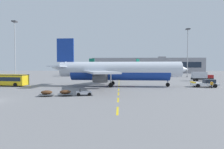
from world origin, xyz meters
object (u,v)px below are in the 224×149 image
Objects in this scene: apron_shuttle_bus at (5,79)px; ground_crew_worker at (212,84)px; airliner_foreground at (117,71)px; apron_light_mast_near at (15,43)px; fuel_service_truck at (201,76)px; baggage_train at (65,93)px; pushback_tug at (205,83)px; airliner_far_center at (128,70)px; airliner_mid_left at (77,70)px; apron_light_mast_far at (188,47)px.

apron_shuttle_bus is 50.59m from ground_crew_worker.
ground_crew_worker is (50.48, -3.28, -0.83)m from apron_shuttle_bus.
airliner_foreground is 21.30× the size of ground_crew_worker.
apron_light_mast_near reaches higher than apron_shuttle_bus.
fuel_service_truck reaches higher than baggage_train.
airliner_far_center is at bearing 102.31° from pushback_tug.
ground_crew_worker is at bearing 22.87° from baggage_train.
airliner_foreground reaches higher than airliner_far_center.
apron_shuttle_bus is (-4.10, -62.48, -1.42)m from airliner_mid_left.
airliner_mid_left is 1.11× the size of apron_light_mast_near.
airliner_far_center reaches higher than baggage_train.
apron_shuttle_bus is at bearing -160.74° from fuel_service_truck.
fuel_service_truck is at bearing 19.26° from apron_shuttle_bus.
ground_crew_worker is 0.07× the size of apron_light_mast_near.
baggage_train is 32.70m from ground_crew_worker.
airliner_mid_left is 3.79× the size of fuel_service_truck.
airliner_far_center is at bearing 85.48° from airliner_foreground.
apron_shuttle_bus reaches higher than ground_crew_worker.
airliner_mid_left is 68.61m from fuel_service_truck.
airliner_foreground is 2.82× the size of apron_shuttle_bus.
baggage_train is (20.35, -15.99, -1.23)m from apron_shuttle_bus.
apron_light_mast_near is at bearing 115.55° from apron_shuttle_bus.
apron_shuttle_bus is at bearing -64.45° from apron_light_mast_near.
airliner_far_center is (-15.77, 72.22, 2.51)m from pushback_tug.
apron_shuttle_bus is at bearing -143.96° from apron_light_mast_far.
ground_crew_worker is (-7.76, -23.63, -0.72)m from fuel_service_truck.
airliner_far_center is at bearing 64.27° from apron_shuttle_bus.
apron_light_mast_far is (41.77, 61.19, 14.17)m from baggage_train.
baggage_train is 58.74m from apron_light_mast_near.
baggage_train is (16.25, -78.47, -2.64)m from airliner_mid_left.
fuel_service_truck is at bearing -98.87° from apron_light_mast_far.
apron_light_mast_near is at bearing 154.93° from pushback_tug.
airliner_foreground is 1.45× the size of apron_light_mast_near.
pushback_tug reaches higher than baggage_train.
pushback_tug is at bearing -104.51° from apron_light_mast_far.
airliner_mid_left is at bearing 61.27° from apron_light_mast_near.
airliner_foreground is 18.68m from baggage_train.
fuel_service_truck is at bearing 43.81° from baggage_train.
ground_crew_worker is (0.24, -2.59, 0.02)m from pushback_tug.
baggage_train is (-29.89, -15.30, -0.38)m from pushback_tug.
airliner_far_center is at bearing 16.61° from airliner_mid_left.
pushback_tug is 72.35m from apron_light_mast_near.
airliner_far_center is 16.57× the size of ground_crew_worker.
airliner_mid_left is (-24.74, 62.19, -0.78)m from airliner_foreground.
airliner_mid_left is at bearing 111.69° from airliner_foreground.
airliner_foreground is 1.29× the size of airliner_far_center.
apron_light_mast_far reaches higher than baggage_train.
apron_light_mast_far reaches higher than airliner_mid_left.
apron_shuttle_bus is (-34.47, -71.53, -1.66)m from airliner_far_center.
airliner_foreground is at bearing -34.15° from apron_light_mast_near.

